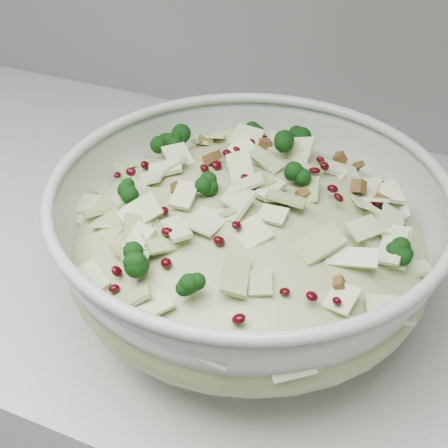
% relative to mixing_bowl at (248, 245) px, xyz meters
% --- Properties ---
extents(mixing_bowl, '(0.46, 0.46, 0.15)m').
position_rel_mixing_bowl_xyz_m(mixing_bowl, '(0.00, 0.00, 0.00)').
color(mixing_bowl, '#ADBFAE').
rests_on(mixing_bowl, counter).
extents(salad, '(0.34, 0.34, 0.15)m').
position_rel_mixing_bowl_xyz_m(salad, '(0.00, 0.00, 0.02)').
color(salad, tan).
rests_on(salad, mixing_bowl).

